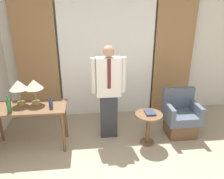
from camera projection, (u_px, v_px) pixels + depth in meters
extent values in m
cube|color=silver|center=(107.00, 52.00, 4.57)|extent=(10.00, 0.06, 2.70)
cube|color=white|center=(107.00, 56.00, 4.47)|extent=(1.91, 0.06, 2.58)
cube|color=#997047|center=(37.00, 57.00, 4.33)|extent=(0.82, 0.06, 2.58)
cube|color=#997047|center=(173.00, 54.00, 4.61)|extent=(0.82, 0.06, 2.58)
cube|color=brown|center=(27.00, 108.00, 3.50)|extent=(1.24, 0.55, 0.03)
cylinder|color=brown|center=(63.00, 133.00, 3.49)|extent=(0.05, 0.05, 0.71)
cylinder|color=brown|center=(0.00, 123.00, 3.78)|extent=(0.05, 0.05, 0.71)
cylinder|color=brown|center=(66.00, 119.00, 3.90)|extent=(0.05, 0.05, 0.71)
cylinder|color=#9E7F47|center=(21.00, 103.00, 3.59)|extent=(0.13, 0.13, 0.04)
cylinder|color=#9E7F47|center=(20.00, 96.00, 3.54)|extent=(0.02, 0.02, 0.22)
cone|color=beige|center=(18.00, 85.00, 3.47)|extent=(0.28, 0.28, 0.15)
cylinder|color=#9E7F47|center=(36.00, 102.00, 3.61)|extent=(0.13, 0.13, 0.04)
cylinder|color=#9E7F47|center=(35.00, 95.00, 3.56)|extent=(0.02, 0.02, 0.22)
cone|color=beige|center=(34.00, 84.00, 3.49)|extent=(0.28, 0.28, 0.15)
cylinder|color=#336638|center=(9.00, 106.00, 3.29)|extent=(0.07, 0.07, 0.21)
cylinder|color=#336638|center=(7.00, 97.00, 3.24)|extent=(0.03, 0.03, 0.06)
cylinder|color=#2D3851|center=(51.00, 104.00, 3.44)|extent=(0.06, 0.06, 0.14)
cylinder|color=#2D3851|center=(50.00, 98.00, 3.41)|extent=(0.03, 0.03, 0.04)
cube|color=#2D2D33|center=(109.00, 116.00, 3.92)|extent=(0.30, 0.16, 0.80)
cube|color=silver|center=(109.00, 77.00, 3.65)|extent=(0.41, 0.19, 0.67)
cube|color=#5B1E23|center=(109.00, 74.00, 3.53)|extent=(0.06, 0.01, 0.50)
cylinder|color=silver|center=(93.00, 76.00, 3.61)|extent=(0.09, 0.09, 0.60)
cylinder|color=silver|center=(123.00, 75.00, 3.67)|extent=(0.09, 0.09, 0.60)
sphere|color=tan|center=(108.00, 51.00, 3.49)|extent=(0.19, 0.19, 0.19)
cube|color=brown|center=(180.00, 127.00, 4.06)|extent=(0.50, 0.45, 0.28)
cube|color=#4C5666|center=(181.00, 117.00, 3.97)|extent=(0.59, 0.53, 0.16)
cube|color=#4C5666|center=(178.00, 98.00, 4.08)|extent=(0.59, 0.10, 0.40)
cube|color=#4C5666|center=(169.00, 109.00, 3.89)|extent=(0.08, 0.53, 0.18)
cube|color=#4C5666|center=(196.00, 108.00, 3.94)|extent=(0.08, 0.53, 0.18)
cylinder|color=brown|center=(147.00, 142.00, 3.84)|extent=(0.25, 0.25, 0.02)
cylinder|color=brown|center=(148.00, 129.00, 3.75)|extent=(0.07, 0.07, 0.54)
cylinder|color=brown|center=(149.00, 115.00, 3.64)|extent=(0.46, 0.46, 0.02)
cube|color=#2D334C|center=(150.00, 113.00, 3.65)|extent=(0.16, 0.21, 0.03)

